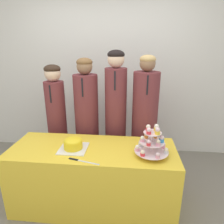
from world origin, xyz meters
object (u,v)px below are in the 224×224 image
(cake_knife, at_px, (79,160))
(round_cake, at_px, (73,143))
(cupcake_stand, at_px, (152,142))
(student_0, at_px, (57,122))
(student_1, at_px, (87,123))
(student_2, at_px, (116,119))
(student_3, at_px, (144,124))

(cake_knife, bearing_deg, round_cake, 131.99)
(cupcake_stand, bearing_deg, student_0, 150.58)
(round_cake, height_order, student_1, student_1)
(cake_knife, distance_m, student_0, 0.98)
(student_0, relative_size, student_2, 0.90)
(student_1, bearing_deg, student_0, -180.00)
(round_cake, distance_m, cake_knife, 0.25)
(student_1, bearing_deg, round_cake, -90.32)
(cake_knife, relative_size, student_2, 0.18)
(student_0, height_order, student_2, student_2)
(round_cake, height_order, cake_knife, round_cake)
(cake_knife, xyz_separation_m, student_0, (-0.51, 0.83, 0.04))
(cupcake_stand, bearing_deg, round_cake, 176.66)
(cupcake_stand, bearing_deg, student_1, 139.34)
(student_0, distance_m, student_2, 0.79)
(round_cake, distance_m, student_1, 0.62)
(cake_knife, height_order, cupcake_stand, cupcake_stand)
(round_cake, distance_m, student_0, 0.74)
(round_cake, distance_m, student_3, 0.97)
(cupcake_stand, relative_size, student_2, 0.19)
(student_1, distance_m, student_3, 0.74)
(student_2, xyz_separation_m, student_3, (0.37, 0.00, -0.06))
(student_0, xyz_separation_m, student_2, (0.78, 0.00, 0.07))
(student_0, xyz_separation_m, student_3, (1.15, 0.00, 0.02))
(cake_knife, bearing_deg, student_0, 135.85)
(round_cake, xyz_separation_m, student_0, (-0.40, 0.62, -0.02))
(cupcake_stand, height_order, student_1, student_1)
(cake_knife, relative_size, student_0, 0.20)
(round_cake, xyz_separation_m, student_3, (0.75, 0.62, -0.01))
(student_0, bearing_deg, cake_knife, -58.31)
(round_cake, relative_size, student_3, 0.17)
(student_2, relative_size, student_3, 1.03)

